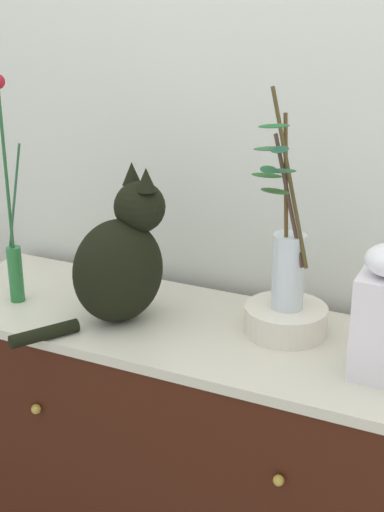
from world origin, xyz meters
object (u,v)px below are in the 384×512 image
Objects in this scene: cat_sitting at (121,260)px; vase_glass_clear at (287,257)px; vase_slim_green at (12,235)px; sideboard at (192,472)px; bowl_porcelain at (286,319)px.

vase_glass_clear is at bearing 14.06° from cat_sitting.
sideboard is at bearing 7.86° from vase_slim_green.
vase_glass_clear is (0.38, 0.10, 0.04)m from cat_sitting.
sideboard is 2.42× the size of vase_slim_green.
vase_slim_green is at bearing -169.55° from bowl_porcelain.
sideboard is at bearing 13.64° from cat_sitting.
cat_sitting is 0.40m from vase_glass_clear.
vase_slim_green reaches higher than sideboard.
vase_slim_green is (-0.48, -0.07, 0.62)m from sideboard.
vase_glass_clear is at bearing -108.28° from bowl_porcelain.
vase_glass_clear is (0.21, 0.06, 0.63)m from sideboard.
sideboard is 0.52m from bowl_porcelain.
sideboard is 7.16× the size of bowl_porcelain.
sideboard is 3.61× the size of cat_sitting.
bowl_porcelain is at bearing 71.72° from vase_glass_clear.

